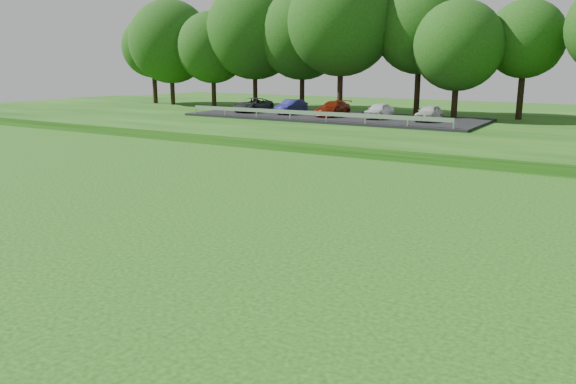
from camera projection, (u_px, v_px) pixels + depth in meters
The scene contains 1 object.
parking_lot at pixel (327, 113), 45.95m from camera, with size 24.00×9.00×1.38m.
Camera 1 is at (-3.11, -8.36, 4.98)m, focal length 35.00 mm.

